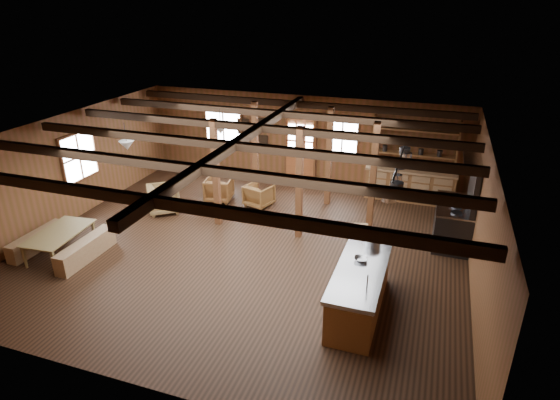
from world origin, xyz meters
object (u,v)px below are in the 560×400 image
commercial_range (456,217)px  armchair_a (219,189)px  armchair_b (259,195)px  armchair_c (164,199)px  dining_table (62,243)px  kitchen_island (359,289)px

commercial_range → armchair_a: size_ratio=2.78×
armchair_b → armchair_c: armchair_c is taller
dining_table → armchair_a: size_ratio=2.13×
kitchen_island → armchair_a: kitchen_island is taller
dining_table → commercial_range: bearing=-72.5°
kitchen_island → dining_table: size_ratio=1.55×
kitchen_island → armchair_a: bearing=141.0°
commercial_range → armchair_b: (-5.24, 0.50, -0.35)m
armchair_c → armchair_a: bearing=-79.5°
kitchen_island → dining_table: (-6.84, -0.10, -0.19)m
commercial_range → dining_table: 9.25m
armchair_a → dining_table: bearing=53.5°
armchair_a → armchair_c: armchair_c is taller
commercial_range → armchair_b: commercial_range is taller
kitchen_island → dining_table: 6.85m
commercial_range → kitchen_island: bearing=-116.3°
kitchen_island → dining_table: kitchen_island is taller
commercial_range → armchair_c: bearing=-174.6°
armchair_a → armchair_b: bearing=170.9°
dining_table → armchair_a: armchair_a is taller
armchair_b → dining_table: bearing=68.0°
commercial_range → armchair_a: bearing=175.7°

